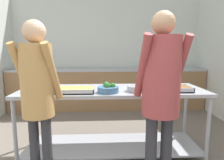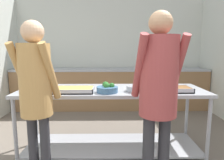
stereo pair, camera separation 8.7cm
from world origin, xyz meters
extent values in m
cube|color=silver|center=(0.00, 3.95, 1.32)|extent=(4.60, 0.06, 2.65)
cube|color=olive|center=(0.00, 3.58, 0.45)|extent=(4.44, 0.62, 0.90)
cube|color=#9EA0A8|center=(0.00, 3.58, 0.92)|extent=(4.44, 0.65, 0.04)
cube|color=black|center=(-0.33, 3.58, 0.93)|extent=(0.50, 0.37, 0.02)
cube|color=#9EA0A8|center=(0.01, 1.45, 0.86)|extent=(2.33, 0.75, 0.04)
cube|color=#9EA0A8|center=(0.01, 1.45, 0.12)|extent=(2.25, 0.67, 0.02)
cylinder|color=#9EA0A8|center=(-1.11, 1.12, 0.42)|extent=(0.04, 0.04, 0.84)
cylinder|color=#9EA0A8|center=(1.12, 1.12, 0.42)|extent=(0.04, 0.04, 0.84)
cylinder|color=#9EA0A8|center=(-1.11, 1.77, 0.42)|extent=(0.04, 0.04, 0.84)
cylinder|color=#9EA0A8|center=(1.12, 1.77, 0.42)|extent=(0.04, 0.04, 0.84)
cylinder|color=white|center=(-0.82, 1.48, 0.89)|extent=(0.22, 0.22, 0.01)
cylinder|color=white|center=(-0.82, 1.48, 0.90)|extent=(0.22, 0.22, 0.01)
cylinder|color=white|center=(-0.82, 1.48, 0.91)|extent=(0.22, 0.22, 0.01)
cylinder|color=white|center=(-0.82, 1.48, 0.93)|extent=(0.21, 0.21, 0.01)
cylinder|color=white|center=(-0.82, 1.48, 0.94)|extent=(0.21, 0.21, 0.01)
cube|color=#9EA0A8|center=(-0.45, 1.27, 0.89)|extent=(0.47, 0.27, 0.01)
cube|color=gold|center=(-0.45, 1.27, 0.92)|extent=(0.44, 0.25, 0.04)
cube|color=#9EA0A8|center=(-0.45, 1.14, 0.91)|extent=(0.47, 0.01, 0.05)
cube|color=#9EA0A8|center=(-0.45, 1.40, 0.91)|extent=(0.47, 0.01, 0.05)
cube|color=#9EA0A8|center=(-0.67, 1.27, 0.91)|extent=(0.01, 0.27, 0.05)
cube|color=#9EA0A8|center=(-0.22, 1.27, 0.91)|extent=(0.01, 0.27, 0.05)
cylinder|color=#3D668C|center=(-0.05, 1.24, 0.92)|extent=(0.25, 0.25, 0.07)
sphere|color=#2D702D|center=(0.00, 1.23, 0.97)|extent=(0.06, 0.06, 0.06)
sphere|color=#2D702D|center=(-0.07, 1.30, 0.97)|extent=(0.08, 0.08, 0.08)
sphere|color=#2D702D|center=(-0.06, 1.22, 0.97)|extent=(0.07, 0.07, 0.07)
cylinder|color=#9EA0A8|center=(0.31, 1.29, 0.92)|extent=(0.27, 0.27, 0.07)
cylinder|color=brown|center=(0.31, 1.29, 0.95)|extent=(0.24, 0.24, 0.01)
cylinder|color=black|center=(0.52, 1.29, 0.94)|extent=(0.14, 0.02, 0.02)
cube|color=#9EA0A8|center=(0.75, 1.29, 0.89)|extent=(0.40, 0.27, 0.01)
cube|color=brown|center=(0.75, 1.29, 0.92)|extent=(0.37, 0.25, 0.04)
cube|color=#9EA0A8|center=(0.75, 1.16, 0.91)|extent=(0.40, 0.01, 0.05)
cube|color=#9EA0A8|center=(0.75, 1.42, 0.91)|extent=(0.40, 0.01, 0.05)
cube|color=#9EA0A8|center=(0.56, 1.29, 0.91)|extent=(0.01, 0.27, 0.05)
cube|color=#9EA0A8|center=(0.94, 1.29, 0.91)|extent=(0.01, 0.27, 0.05)
cylinder|color=#2D2D33|center=(0.34, 0.70, 0.39)|extent=(0.11, 0.11, 0.78)
cylinder|color=#2D2D33|center=(0.49, 0.72, 0.39)|extent=(0.11, 0.11, 0.78)
cylinder|color=#993D3D|center=(0.23, 0.69, 1.23)|extent=(0.11, 0.33, 0.59)
cylinder|color=#993D3D|center=(0.59, 0.74, 1.23)|extent=(0.11, 0.33, 0.59)
cylinder|color=#993D3D|center=(0.41, 0.71, 1.15)|extent=(0.34, 0.34, 0.72)
sphere|color=tan|center=(0.41, 0.71, 1.61)|extent=(0.21, 0.21, 0.21)
cylinder|color=#2D2D33|center=(-0.80, 0.85, 0.37)|extent=(0.10, 0.10, 0.75)
cylinder|color=#2D2D33|center=(-0.67, 0.82, 0.37)|extent=(0.10, 0.10, 0.75)
cylinder|color=tan|center=(-0.89, 0.87, 1.18)|extent=(0.14, 0.32, 0.56)
cylinder|color=tan|center=(-0.58, 0.80, 1.18)|extent=(0.14, 0.32, 0.56)
cylinder|color=tan|center=(-0.74, 0.83, 1.10)|extent=(0.30, 0.30, 0.69)
sphere|color=tan|center=(-0.74, 0.83, 1.55)|extent=(0.21, 0.21, 0.21)
cylinder|color=#23602D|center=(-1.61, 3.60, 1.04)|extent=(0.06, 0.06, 0.21)
cone|color=#23602D|center=(-1.61, 3.60, 1.19)|extent=(0.06, 0.06, 0.08)
cylinder|color=black|center=(-1.61, 3.60, 1.24)|extent=(0.03, 0.03, 0.02)
camera|label=1|loc=(-0.12, -1.05, 1.39)|focal=32.00mm
camera|label=2|loc=(-0.03, -1.05, 1.39)|focal=32.00mm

